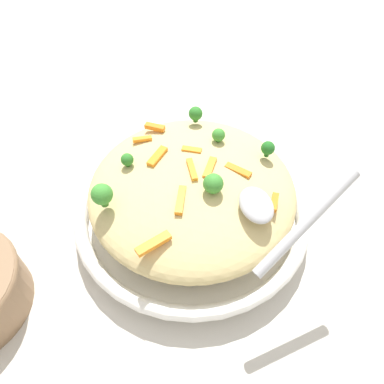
% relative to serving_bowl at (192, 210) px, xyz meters
% --- Properties ---
extents(ground_plane, '(2.40, 2.40, 0.00)m').
position_rel_serving_bowl_xyz_m(ground_plane, '(0.00, 0.00, -0.02)').
color(ground_plane, beige).
extents(serving_bowl, '(0.35, 0.35, 0.04)m').
position_rel_serving_bowl_xyz_m(serving_bowl, '(0.00, 0.00, 0.00)').
color(serving_bowl, white).
rests_on(serving_bowl, ground_plane).
extents(pasta_mound, '(0.29, 0.29, 0.07)m').
position_rel_serving_bowl_xyz_m(pasta_mound, '(0.00, 0.00, 0.05)').
color(pasta_mound, '#D1BA7A').
rests_on(pasta_mound, serving_bowl).
extents(carrot_piece_0, '(0.03, 0.04, 0.01)m').
position_rel_serving_bowl_xyz_m(carrot_piece_0, '(0.10, -0.07, 0.08)').
color(carrot_piece_0, orange).
rests_on(carrot_piece_0, pasta_mound).
extents(carrot_piece_1, '(0.04, 0.02, 0.01)m').
position_rel_serving_bowl_xyz_m(carrot_piece_1, '(0.04, -0.02, 0.08)').
color(carrot_piece_1, orange).
rests_on(carrot_piece_1, pasta_mound).
extents(carrot_piece_2, '(0.02, 0.03, 0.01)m').
position_rel_serving_bowl_xyz_m(carrot_piece_2, '(-0.10, -0.04, 0.08)').
color(carrot_piece_2, orange).
rests_on(carrot_piece_2, pasta_mound).
extents(carrot_piece_3, '(0.04, 0.01, 0.01)m').
position_rel_serving_bowl_xyz_m(carrot_piece_3, '(0.00, -0.00, 0.09)').
color(carrot_piece_3, orange).
rests_on(carrot_piece_3, pasta_mound).
extents(carrot_piece_4, '(0.04, 0.03, 0.01)m').
position_rel_serving_bowl_xyz_m(carrot_piece_4, '(0.00, 0.02, 0.09)').
color(carrot_piece_4, orange).
rests_on(carrot_piece_4, pasta_mound).
extents(carrot_piece_5, '(0.01, 0.03, 0.01)m').
position_rel_serving_bowl_xyz_m(carrot_piece_5, '(-0.08, -0.06, 0.08)').
color(carrot_piece_5, orange).
rests_on(carrot_piece_5, pasta_mound).
extents(carrot_piece_6, '(0.04, 0.03, 0.01)m').
position_rel_serving_bowl_xyz_m(carrot_piece_6, '(-0.04, -0.04, 0.08)').
color(carrot_piece_6, orange).
rests_on(carrot_piece_6, pasta_mound).
extents(carrot_piece_7, '(0.02, 0.03, 0.01)m').
position_rel_serving_bowl_xyz_m(carrot_piece_7, '(-0.04, 0.01, 0.08)').
color(carrot_piece_7, orange).
rests_on(carrot_piece_7, pasta_mound).
extents(carrot_piece_8, '(0.03, 0.03, 0.01)m').
position_rel_serving_bowl_xyz_m(carrot_piece_8, '(0.01, 0.06, 0.08)').
color(carrot_piece_8, orange).
rests_on(carrot_piece_8, pasta_mound).
extents(carrot_piece_9, '(0.03, 0.02, 0.01)m').
position_rel_serving_bowl_xyz_m(carrot_piece_9, '(0.07, 0.09, 0.08)').
color(carrot_piece_9, orange).
rests_on(carrot_piece_9, pasta_mound).
extents(broccoli_floret_0, '(0.03, 0.03, 0.03)m').
position_rel_serving_bowl_xyz_m(broccoli_floret_0, '(0.03, -0.12, 0.10)').
color(broccoli_floret_0, '#377928').
rests_on(broccoli_floret_0, pasta_mound).
extents(broccoli_floret_1, '(0.03, 0.03, 0.03)m').
position_rel_serving_bowl_xyz_m(broccoli_floret_1, '(0.04, 0.02, 0.10)').
color(broccoli_floret_1, '#377928').
rests_on(broccoli_floret_1, pasta_mound).
extents(broccoli_floret_2, '(0.02, 0.02, 0.02)m').
position_rel_serving_bowl_xyz_m(broccoli_floret_2, '(-0.05, 0.05, 0.09)').
color(broccoli_floret_2, '#377928').
rests_on(broccoli_floret_2, pasta_mound).
extents(broccoli_floret_3, '(0.02, 0.02, 0.03)m').
position_rel_serving_bowl_xyz_m(broccoli_floret_3, '(-0.11, 0.03, 0.09)').
color(broccoli_floret_3, '#296820').
rests_on(broccoli_floret_3, pasta_mound).
extents(broccoli_floret_4, '(0.02, 0.02, 0.02)m').
position_rel_serving_bowl_xyz_m(broccoli_floret_4, '(-0.03, -0.08, 0.09)').
color(broccoli_floret_4, '#296820').
rests_on(broccoli_floret_4, pasta_mound).
extents(broccoli_floret_5, '(0.02, 0.02, 0.02)m').
position_rel_serving_bowl_xyz_m(broccoli_floret_5, '(-0.01, 0.11, 0.09)').
color(broccoli_floret_5, '#205B1C').
rests_on(broccoli_floret_5, pasta_mound).
extents(serving_spoon, '(0.12, 0.13, 0.08)m').
position_rel_serving_bowl_xyz_m(serving_spoon, '(0.10, 0.07, 0.10)').
color(serving_spoon, '#B7B7BC').
rests_on(serving_spoon, pasta_mound).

